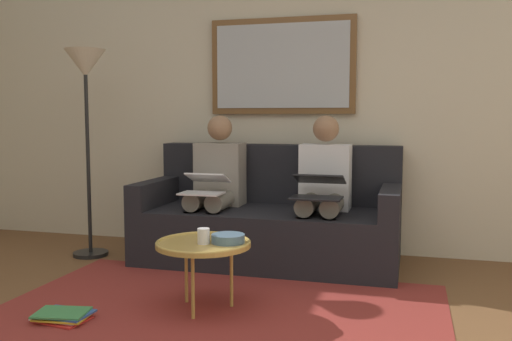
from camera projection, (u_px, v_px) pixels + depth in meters
wall_rear at (284, 97)px, 4.76m from camera, size 6.00×0.12×2.60m
area_rug at (216, 313)px, 3.21m from camera, size 2.60×1.80×0.01m
couch at (270, 221)px, 4.40m from camera, size 1.99×0.90×0.90m
framed_mirror at (282, 66)px, 4.65m from camera, size 1.23×0.05×0.80m
coffee_table at (203, 245)px, 3.25m from camera, size 0.56×0.56×0.41m
cup at (204, 236)px, 3.21m from camera, size 0.07×0.07×0.09m
bowl at (228, 238)px, 3.23m from camera, size 0.19×0.19×0.05m
person_left at (323, 186)px, 4.19m from camera, size 0.38×0.58×1.14m
laptop_black at (318, 187)px, 3.96m from camera, size 0.36×0.38×0.17m
person_right at (216, 183)px, 4.42m from camera, size 0.38×0.58×1.14m
laptop_white at (205, 184)px, 4.19m from camera, size 0.31×0.34×0.15m
magazine_stack at (63, 315)px, 3.10m from camera, size 0.32×0.25×0.05m
standing_lamp at (86, 86)px, 4.43m from camera, size 0.32×0.32×1.66m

